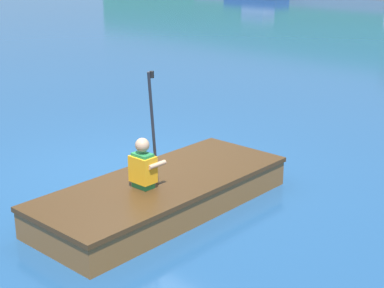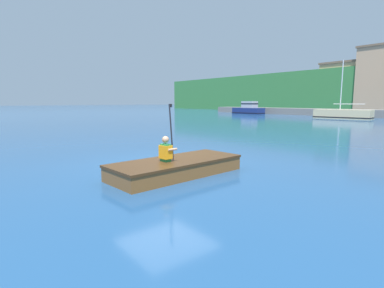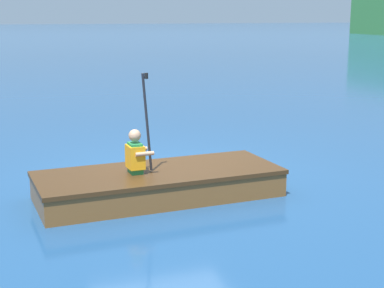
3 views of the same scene
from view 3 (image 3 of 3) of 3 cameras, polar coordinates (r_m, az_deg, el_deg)
ground_plane at (r=9.78m, az=-2.22°, el=-2.67°), size 300.00×300.00×0.00m
rowboat_foreground at (r=8.39m, az=-2.89°, el=-3.67°), size 1.56×3.63×0.39m
person_paddler at (r=8.16m, az=-5.46°, el=-0.87°), size 0.37×0.36×1.39m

